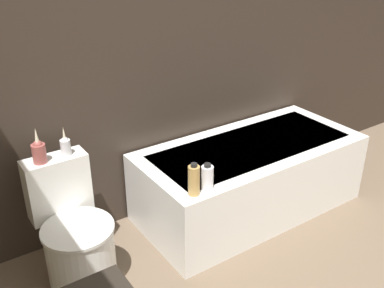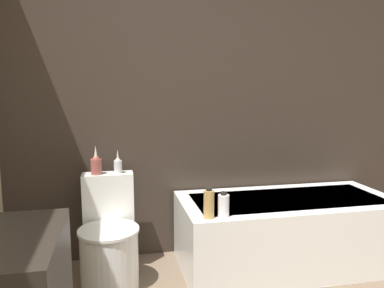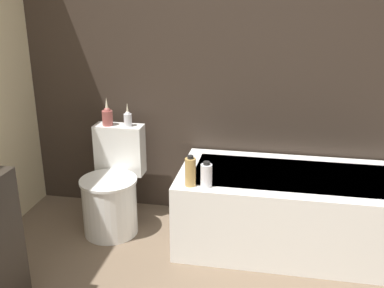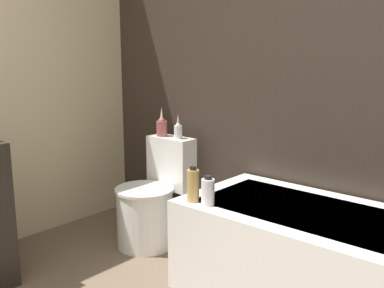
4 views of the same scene
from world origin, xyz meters
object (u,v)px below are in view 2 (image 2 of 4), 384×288
Objects in this scene: vase_silver at (118,165)px; shampoo_bottle_tall at (209,204)px; bathtub at (287,231)px; toilet at (109,243)px; shampoo_bottle_short at (224,205)px; vase_gold at (96,164)px.

vase_silver is 0.76m from shampoo_bottle_tall.
bathtub is 2.20× the size of toilet.
shampoo_bottle_short is at bearing -154.14° from bathtub.
bathtub is at bearing 23.08° from shampoo_bottle_tall.
shampoo_bottle_short reaches higher than bathtub.
toilet is 0.55m from vase_silver.
shampoo_bottle_tall reaches higher than shampoo_bottle_short.
shampoo_bottle_tall is at bearing -23.99° from toilet.
vase_gold is 0.96m from shampoo_bottle_short.
toilet is 4.23× the size of vase_silver.
toilet is 3.52× the size of vase_gold.
shampoo_bottle_tall is 0.10m from shampoo_bottle_short.
shampoo_bottle_short is (-0.60, -0.29, 0.34)m from bathtub.
toilet is 0.77m from shampoo_bottle_tall.
vase_silver is at bearing 139.27° from shampoo_bottle_tall.
shampoo_bottle_tall is (-0.70, -0.30, 0.36)m from bathtub.
vase_gold is 1.04× the size of shampoo_bottle_tall.
shampoo_bottle_short is (0.74, -0.28, 0.31)m from toilet.
vase_silver reaches higher than shampoo_bottle_short.
shampoo_bottle_tall is at bearing -40.73° from vase_silver.
vase_gold reaches higher than shampoo_bottle_tall.
toilet is 0.85m from shampoo_bottle_short.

